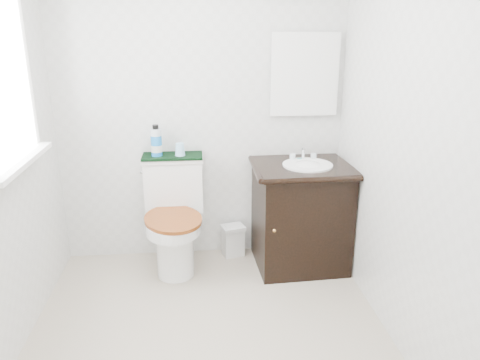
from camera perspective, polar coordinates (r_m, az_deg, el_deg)
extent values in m
plane|color=#BEB099|center=(2.98, -3.71, -19.03)|extent=(2.40, 2.40, 0.00)
plane|color=silver|center=(3.62, -4.79, 8.65)|extent=(2.40, 0.00, 2.40)
plane|color=silver|center=(1.32, -2.90, -9.13)|extent=(2.40, 0.00, 2.40)
plane|color=silver|center=(2.70, 19.81, 4.28)|extent=(0.00, 2.40, 2.40)
cube|color=silver|center=(3.66, 7.89, 12.60)|extent=(0.50, 0.02, 0.60)
cylinder|color=white|center=(3.57, -7.94, -8.38)|extent=(0.27, 0.27, 0.42)
cube|color=white|center=(3.79, -7.81, -6.69)|extent=(0.27, 0.28, 0.42)
cube|color=white|center=(3.66, -8.08, -0.71)|extent=(0.44, 0.18, 0.40)
cube|color=white|center=(3.59, -8.23, 2.54)|extent=(0.46, 0.20, 0.03)
cylinder|color=white|center=(3.44, -8.12, -5.54)|extent=(0.40, 0.40, 0.08)
cylinder|color=brown|center=(3.42, -8.16, -4.74)|extent=(0.50, 0.50, 0.03)
cube|color=black|center=(3.65, 7.36, -4.62)|extent=(0.70, 0.60, 0.78)
cube|color=black|center=(3.51, 7.63, 1.55)|extent=(0.74, 0.64, 0.04)
cylinder|color=white|center=(3.48, 8.24, 1.81)|extent=(0.37, 0.37, 0.01)
ellipsoid|color=white|center=(3.50, 8.20, 0.95)|extent=(0.32, 0.32, 0.16)
cylinder|color=silver|center=(3.62, 7.71, 3.19)|extent=(0.02, 0.02, 0.10)
cube|color=silver|center=(3.87, -0.86, -7.56)|extent=(0.19, 0.16, 0.23)
cube|color=silver|center=(3.81, -0.87, -5.82)|extent=(0.21, 0.18, 0.03)
cube|color=black|center=(3.59, -8.25, 2.91)|extent=(0.45, 0.22, 0.02)
cylinder|color=blue|center=(3.56, -10.14, 4.13)|extent=(0.08, 0.08, 0.15)
cylinder|color=silver|center=(3.54, -10.23, 5.74)|extent=(0.08, 0.08, 0.05)
cylinder|color=black|center=(3.53, -10.27, 6.39)|extent=(0.05, 0.05, 0.03)
cone|color=#94CEF2|center=(3.55, -7.34, 3.72)|extent=(0.08, 0.08, 0.09)
ellipsoid|color=#1A797F|center=(3.63, 7.27, 2.58)|extent=(0.06, 0.04, 0.02)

